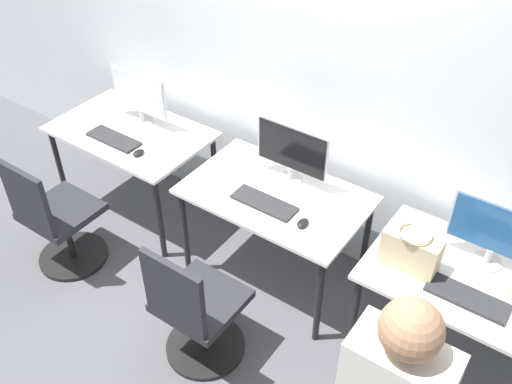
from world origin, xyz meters
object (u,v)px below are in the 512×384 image
object	(u,v)px
mouse_left	(139,153)
monitor_right	(497,233)
monitor_left	(139,96)
mouse_center	(303,223)
keyboard_center	(264,203)
office_chair_left	(57,223)
keyboard_right	(467,298)
office_chair_center	(196,314)
handbag	(411,250)
keyboard_left	(114,139)
monitor_center	(292,152)

from	to	relation	value
mouse_left	monitor_right	size ratio (longest dim) A/B	0.18
monitor_left	mouse_center	xyz separation A→B (m)	(1.54, -0.29, -0.20)
keyboard_center	office_chair_left	bearing A→B (deg)	-153.74
keyboard_right	office_chair_center	bearing A→B (deg)	-152.53
office_chair_center	handbag	size ratio (longest dim) A/B	3.00
handbag	mouse_left	bearing A→B (deg)	-177.60
monitor_left	keyboard_center	bearing A→B (deg)	-11.73
office_chair_center	monitor_right	bearing A→B (deg)	37.48
keyboard_left	monitor_right	bearing A→B (deg)	7.13
office_chair_left	office_chair_center	distance (m)	1.25
mouse_left	keyboard_right	xyz separation A→B (m)	(2.23, 0.03, -0.01)
keyboard_left	mouse_left	distance (m)	0.27
mouse_left	keyboard_right	size ratio (longest dim) A/B	0.22
monitor_center	keyboard_center	world-z (taller)	monitor_center
mouse_left	monitor_right	distance (m)	2.26
office_chair_center	monitor_left	bearing A→B (deg)	143.15
office_chair_center	keyboard_center	bearing A→B (deg)	89.91
keyboard_right	office_chair_left	bearing A→B (deg)	-166.68
monitor_left	monitor_center	distance (m)	1.25
mouse_left	office_chair_center	bearing A→B (deg)	-32.17
monitor_right	handbag	size ratio (longest dim) A/B	1.65
monitor_left	keyboard_right	size ratio (longest dim) A/B	1.21
office_chair_left	office_chair_center	size ratio (longest dim) A/B	1.00
keyboard_right	mouse_center	bearing A→B (deg)	-179.84
keyboard_left	keyboard_right	size ratio (longest dim) A/B	1.00
monitor_center	office_chair_center	distance (m)	1.12
monitor_center	handbag	xyz separation A→B (m)	(0.91, -0.28, -0.10)
keyboard_left	mouse_left	bearing A→B (deg)	-6.28
monitor_right	office_chair_center	bearing A→B (deg)	-142.52
office_chair_left	keyboard_center	xyz separation A→B (m)	(1.25, 0.62, 0.36)
keyboard_left	handbag	distance (m)	2.16
keyboard_left	monitor_right	distance (m)	2.52
keyboard_center	mouse_center	bearing A→B (deg)	-5.69
monitor_left	monitor_right	distance (m)	2.50
handbag	keyboard_left	bearing A→B (deg)	-178.68
monitor_center	monitor_left	bearing A→B (deg)	-178.35
monitor_left	monitor_center	bearing A→B (deg)	1.65
mouse_center	monitor_right	distance (m)	1.03
keyboard_left	monitor_right	xyz separation A→B (m)	(2.50, 0.31, 0.21)
monitor_center	monitor_right	distance (m)	1.25
keyboard_left	monitor_right	world-z (taller)	monitor_right
mouse_center	keyboard_left	bearing A→B (deg)	-179.96
mouse_left	keyboard_left	bearing A→B (deg)	173.72
mouse_left	keyboard_right	distance (m)	2.23
monitor_left	office_chair_center	world-z (taller)	monitor_left
office_chair_center	keyboard_right	bearing A→B (deg)	27.47
mouse_left	monitor_right	xyz separation A→B (m)	(2.23, 0.34, 0.20)
mouse_left	office_chair_center	xyz separation A→B (m)	(0.98, -0.62, -0.36)
handbag	monitor_left	bearing A→B (deg)	173.68
monitor_left	keyboard_center	distance (m)	1.29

